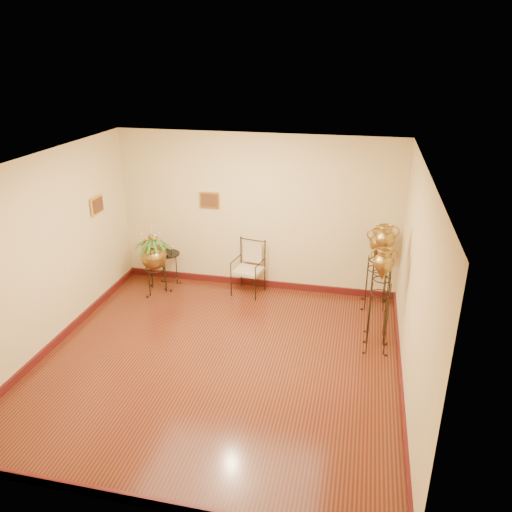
% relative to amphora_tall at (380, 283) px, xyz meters
% --- Properties ---
extents(ground, '(5.00, 5.00, 0.00)m').
position_rel_amphora_tall_xyz_m(ground, '(-2.15, -1.08, -0.94)').
color(ground, '#5D2816').
rests_on(ground, ground).
extents(room_shell, '(5.02, 5.02, 2.81)m').
position_rel_amphora_tall_xyz_m(room_shell, '(-2.16, -1.07, 0.79)').
color(room_shell, beige).
rests_on(room_shell, ground).
extents(amphora_tall, '(0.47, 0.47, 1.84)m').
position_rel_amphora_tall_xyz_m(amphora_tall, '(0.00, 0.00, 0.00)').
color(amphora_tall, black).
rests_on(amphora_tall, ground).
extents(amphora_mid, '(0.46, 0.46, 1.60)m').
position_rel_amphora_tall_xyz_m(amphora_mid, '(0.00, -0.29, -0.13)').
color(amphora_mid, black).
rests_on(amphora_mid, ground).
extents(amphora_short, '(0.49, 0.49, 1.42)m').
position_rel_amphora_tall_xyz_m(amphora_short, '(-0.02, 1.06, -0.23)').
color(amphora_short, black).
rests_on(amphora_short, ground).
extents(planter_urn, '(0.81, 0.81, 1.31)m').
position_rel_amphora_tall_xyz_m(planter_urn, '(-3.87, 0.77, -0.21)').
color(planter_urn, black).
rests_on(planter_urn, ground).
extents(armchair, '(0.62, 0.59, 0.96)m').
position_rel_amphora_tall_xyz_m(armchair, '(-2.23, 1.07, -0.46)').
color(armchair, black).
rests_on(armchair, ground).
extents(side_table, '(0.50, 0.50, 0.81)m').
position_rel_amphora_tall_xyz_m(side_table, '(-3.74, 1.07, -0.60)').
color(side_table, black).
rests_on(side_table, ground).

